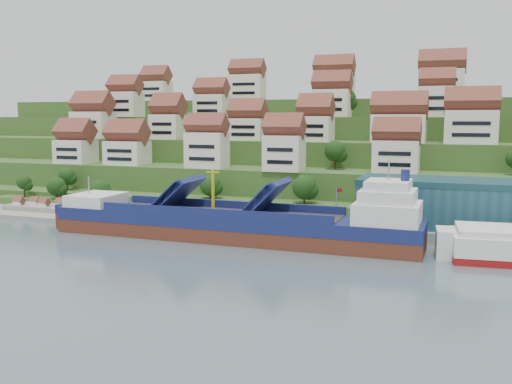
% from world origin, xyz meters
% --- Properties ---
extents(ground, '(300.00, 300.00, 0.00)m').
position_xyz_m(ground, '(0.00, 0.00, 0.00)').
color(ground, slate).
rests_on(ground, ground).
extents(quay, '(180.00, 14.00, 2.20)m').
position_xyz_m(quay, '(20.00, 15.00, 1.10)').
color(quay, gray).
rests_on(quay, ground).
extents(pebble_beach, '(45.00, 20.00, 1.00)m').
position_xyz_m(pebble_beach, '(-58.00, 12.00, 0.50)').
color(pebble_beach, gray).
rests_on(pebble_beach, ground).
extents(hillside, '(260.00, 128.00, 31.00)m').
position_xyz_m(hillside, '(0.00, 103.55, 10.66)').
color(hillside, '#2D4C1E').
rests_on(hillside, ground).
extents(hillside_village, '(156.05, 63.89, 29.24)m').
position_xyz_m(hillside_village, '(1.09, 61.28, 24.80)').
color(hillside_village, white).
rests_on(hillside_village, ground).
extents(hillside_trees, '(143.85, 62.22, 31.21)m').
position_xyz_m(hillside_trees, '(-3.62, 43.47, 16.07)').
color(hillside_trees, '#1D4216').
rests_on(hillside_trees, ground).
extents(warehouse, '(60.00, 15.00, 10.00)m').
position_xyz_m(warehouse, '(52.00, 17.00, 7.20)').
color(warehouse, '#214D5A').
rests_on(warehouse, quay).
extents(flagpole, '(1.28, 0.16, 8.00)m').
position_xyz_m(flagpole, '(18.11, 10.00, 6.88)').
color(flagpole, gray).
rests_on(flagpole, quay).
extents(beach_huts, '(14.40, 3.70, 2.20)m').
position_xyz_m(beach_huts, '(-60.00, 10.75, 2.10)').
color(beach_huts, white).
rests_on(beach_huts, pebble_beach).
extents(cargo_ship, '(77.14, 12.61, 17.08)m').
position_xyz_m(cargo_ship, '(0.55, -1.16, 3.26)').
color(cargo_ship, '#58291B').
rests_on(cargo_ship, ground).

